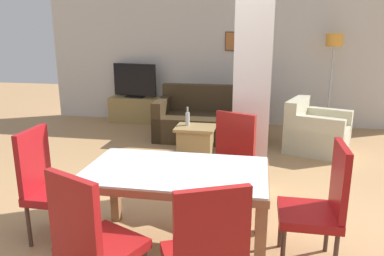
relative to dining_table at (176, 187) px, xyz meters
The scene contains 16 objects.
ground_plane 0.57m from the dining_table, ahead, with size 18.00×18.00×0.00m, color #AA8053.
back_wall 4.65m from the dining_table, 89.99° to the left, with size 7.20×0.09×2.70m.
divider_pillar 1.65m from the dining_table, 67.53° to the left, with size 0.40×0.29×2.70m.
dining_table is the anchor object (origin of this frame).
dining_chair_head_right 1.15m from the dining_table, ahead, with size 0.46×0.46×1.00m.
dining_chair_near_left 0.88m from the dining_table, 114.88° to the right, with size 0.61×0.61×1.00m.
dining_chair_near_right 0.90m from the dining_table, 65.84° to the right, with size 0.61×0.61×1.00m.
dining_chair_head_left 1.15m from the dining_table, behind, with size 0.46×0.46×1.00m.
dining_chair_far_right 0.93m from the dining_table, 66.58° to the left, with size 0.60×0.60×1.00m.
sofa 3.42m from the dining_table, 92.98° to the left, with size 1.77×0.95×0.88m.
armchair 3.36m from the dining_table, 63.17° to the left, with size 1.08×1.07×0.79m.
coffee_table 2.52m from the dining_table, 96.09° to the left, with size 0.58×0.48×0.43m.
bottle 2.57m from the dining_table, 98.81° to the left, with size 0.06×0.06×0.28m.
tv_stand 4.68m from the dining_table, 112.71° to the left, with size 1.02×0.40×0.50m.
tv_screen 4.67m from the dining_table, 112.71° to the left, with size 0.90×0.26×0.67m.
floor_lamp 4.73m from the dining_table, 66.02° to the left, with size 0.29×0.29×1.75m.
Camera 1 is at (0.64, -2.77, 1.82)m, focal length 35.00 mm.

